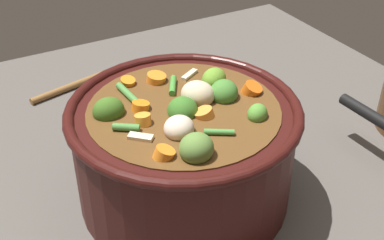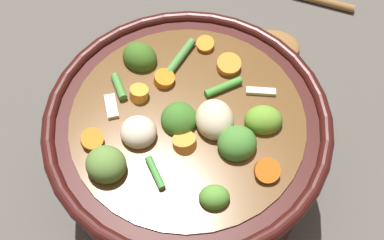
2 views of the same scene
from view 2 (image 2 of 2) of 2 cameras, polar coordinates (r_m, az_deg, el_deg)
The scene contains 3 objects.
ground_plane at distance 0.63m, azimuth -0.43°, elevation -6.75°, with size 1.10×1.10×0.00m, color #514C47.
cooking_pot at distance 0.56m, azimuth -0.49°, elevation -3.35°, with size 0.31×0.31×0.17m.
wooden_spoon at distance 0.79m, azimuth 10.82°, elevation 10.98°, with size 0.18×0.19×0.01m.
Camera 2 is at (-0.22, -0.15, 0.58)m, focal length 44.85 mm.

